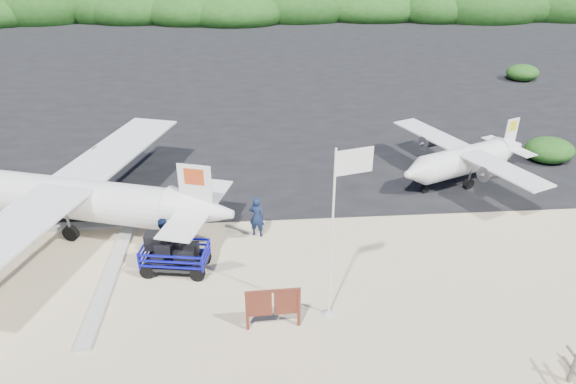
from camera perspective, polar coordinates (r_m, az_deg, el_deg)
name	(u,v)px	position (r m, az deg, el deg)	size (l,w,h in m)	color
ground	(239,300)	(17.41, -5.52, -11.82)	(160.00, 160.00, 0.00)	beige
asphalt_apron	(242,69)	(44.82, -5.14, 13.40)	(90.00, 50.00, 0.04)	#B2B2B2
vegetation_band	(243,20)	(69.32, -5.06, 18.52)	(124.00, 8.00, 4.40)	#B2B2B2
baggage_cart	(177,270)	(19.02, -12.23, -8.52)	(2.49, 1.42, 1.24)	#0B0CA9
flagpole	(328,314)	(16.86, 4.50, -13.34)	(1.15, 0.48, 5.73)	white
signboard	(273,327)	(16.37, -1.64, -14.76)	(1.78, 0.17, 1.47)	maroon
crew_a	(257,217)	(20.13, -3.49, -2.77)	(0.62, 0.41, 1.70)	#111F42
crew_b	(163,239)	(19.34, -13.71, -5.06)	(0.81, 0.63, 1.66)	#111F42
aircraft_large	(414,88)	(40.57, 13.78, 11.19)	(14.50, 14.50, 4.35)	#B2B2B2
aircraft_small	(71,74)	(46.91, -22.96, 12.02)	(7.38, 7.38, 2.66)	#B2B2B2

